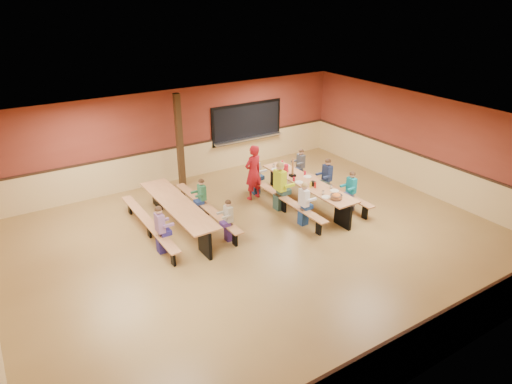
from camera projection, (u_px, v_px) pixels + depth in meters
ground at (262, 243)px, 11.51m from camera, size 12.00×12.00×0.00m
room_envelope at (262, 219)px, 11.23m from camera, size 12.04×10.04×3.02m
kitchen_pass_through at (247, 124)px, 15.98m from camera, size 2.78×0.28×1.38m
structural_post at (180, 141)px, 14.18m from camera, size 0.18×0.18×3.00m
cafeteria_table_main at (307, 189)px, 13.28m from camera, size 1.91×3.70×0.74m
cafeteria_table_second at (178, 211)px, 11.98m from camera, size 1.91×3.70×0.74m
seated_child_white_left at (304, 204)px, 12.16m from camera, size 0.37×0.30×1.21m
seated_adult_yellow at (280, 186)px, 12.97m from camera, size 0.47×0.39×1.42m
seated_child_grey_left at (256, 175)px, 14.00m from camera, size 0.38×0.31×1.23m
seated_child_teal_right at (351, 192)px, 12.93m from camera, size 0.36×0.29×1.18m
seated_child_navy_right at (327, 179)px, 13.72m from camera, size 0.38×0.31×1.24m
seated_child_char_right at (301, 167)px, 14.73m from camera, size 0.35×0.28×1.16m
seated_child_purple_sec at (160, 230)px, 10.87m from camera, size 0.37×0.30×1.22m
seated_child_green_sec at (202, 199)px, 12.54m from camera, size 0.34×0.28×1.15m
seated_child_tan_sec at (229, 221)px, 11.41m from camera, size 0.32×0.26×1.11m
standing_woman at (253, 172)px, 13.57m from camera, size 0.68×0.51×1.69m
punch_pitcher at (286, 168)px, 13.89m from camera, size 0.16×0.16×0.22m
chip_bowl at (336, 196)px, 12.10m from camera, size 0.32×0.32×0.15m
napkin_dispenser at (313, 184)px, 12.92m from camera, size 0.10×0.14×0.13m
condiment_mustard at (311, 185)px, 12.79m from camera, size 0.06×0.06×0.17m
condiment_ketchup at (315, 185)px, 12.77m from camera, size 0.06×0.06×0.17m
table_paddle at (293, 172)px, 13.52m from camera, size 0.16×0.16×0.56m
place_settings at (308, 180)px, 13.17m from camera, size 0.65×3.30×0.11m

